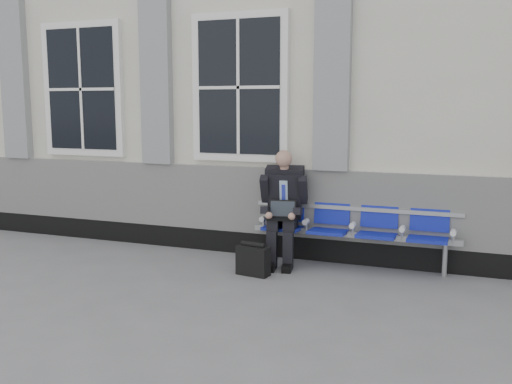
% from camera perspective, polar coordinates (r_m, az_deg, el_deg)
% --- Properties ---
extents(ground, '(70.00, 70.00, 0.00)m').
position_cam_1_polar(ground, '(6.81, -9.03, -8.68)').
color(ground, slate).
rests_on(ground, ground).
extents(station_building, '(14.40, 4.40, 4.49)m').
position_cam_1_polar(station_building, '(9.67, 0.91, 9.87)').
color(station_building, silver).
rests_on(station_building, ground).
extents(bench, '(2.60, 0.47, 0.91)m').
position_cam_1_polar(bench, '(7.23, 9.75, -3.16)').
color(bench, '#9EA0A3').
rests_on(bench, ground).
extents(businessman, '(0.63, 0.84, 1.46)m').
position_cam_1_polar(businessman, '(7.27, 2.77, -1.11)').
color(businessman, black).
rests_on(businessman, ground).
extents(briefcase, '(0.42, 0.23, 0.41)m').
position_cam_1_polar(briefcase, '(6.86, -0.29, -6.80)').
color(briefcase, black).
rests_on(briefcase, ground).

